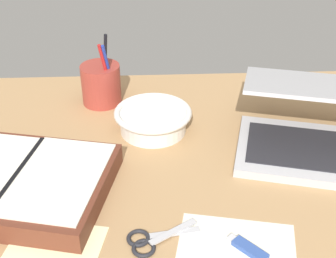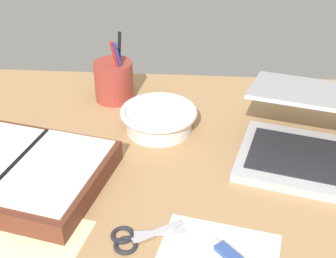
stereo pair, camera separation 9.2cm
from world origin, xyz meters
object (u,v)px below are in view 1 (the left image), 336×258
object	(u,v)px
laptop	(320,129)
planner	(19,183)
bowl	(153,119)
pen_cup	(101,84)
scissors	(149,241)

from	to	relation	value
laptop	planner	bearing A→B (deg)	-154.32
planner	bowl	bearing A→B (deg)	51.84
pen_cup	scissors	world-z (taller)	pen_cup
laptop	planner	xyz separation A→B (cm)	(-59.03, -11.27, -2.65)
pen_cup	scissors	xyz separation A→B (cm)	(10.75, -47.61, -4.66)
laptop	planner	distance (cm)	60.16
bowl	planner	world-z (taller)	bowl
scissors	pen_cup	bearing A→B (deg)	81.86
laptop	bowl	xyz separation A→B (cm)	(-34.10, 8.91, -1.90)
pen_cup	planner	size ratio (longest dim) A/B	0.45
laptop	bowl	distance (cm)	35.29
pen_cup	bowl	bearing A→B (deg)	-48.45
bowl	pen_cup	size ratio (longest dim) A/B	1.02
planner	scissors	xyz separation A→B (cm)	(23.48, -13.67, -1.88)
laptop	bowl	bearing A→B (deg)	-179.77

